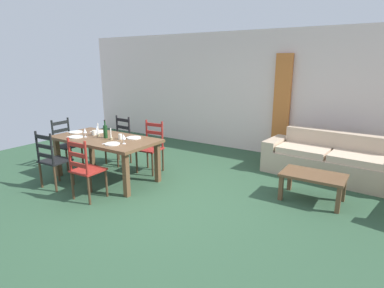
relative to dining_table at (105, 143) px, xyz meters
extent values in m
cube|color=#2C4C34|center=(1.29, -0.11, -0.67)|extent=(9.60, 9.60, 0.02)
cube|color=beige|center=(1.29, 3.19, 0.69)|extent=(9.60, 0.16, 2.70)
cube|color=#C86E30|center=(2.11, 3.05, 0.44)|extent=(0.35, 0.08, 2.20)
cube|color=brown|center=(0.00, 0.00, 0.06)|extent=(1.90, 0.96, 0.05)
cube|color=brown|center=(-0.85, -0.38, -0.31)|extent=(0.08, 0.08, 0.70)
cube|color=brown|center=(0.85, -0.38, -0.31)|extent=(0.08, 0.08, 0.70)
cube|color=brown|center=(-0.85, 0.38, -0.31)|extent=(0.08, 0.08, 0.70)
cube|color=brown|center=(0.85, 0.38, -0.31)|extent=(0.08, 0.08, 0.70)
cube|color=black|center=(-0.43, -0.71, -0.22)|extent=(0.44, 0.42, 0.03)
cylinder|color=#483220|center=(-0.62, -0.55, -0.45)|extent=(0.04, 0.04, 0.43)
cylinder|color=#483220|center=(-0.26, -0.53, -0.45)|extent=(0.04, 0.04, 0.43)
cylinder|color=#483220|center=(-0.60, -0.89, -0.45)|extent=(0.04, 0.04, 0.43)
cylinder|color=#483220|center=(-0.24, -0.87, -0.45)|extent=(0.04, 0.04, 0.43)
cylinder|color=black|center=(-0.60, -0.89, 0.05)|extent=(0.04, 0.04, 0.50)
cylinder|color=black|center=(-0.24, -0.87, 0.05)|extent=(0.04, 0.04, 0.50)
cube|color=black|center=(-0.42, -0.88, -0.08)|extent=(0.38, 0.05, 0.06)
cube|color=black|center=(-0.42, -0.88, 0.07)|extent=(0.38, 0.05, 0.06)
cube|color=black|center=(-0.42, -0.88, 0.22)|extent=(0.38, 0.05, 0.06)
cube|color=maroon|center=(0.41, -0.72, -0.22)|extent=(0.43, 0.41, 0.03)
cylinder|color=#483220|center=(0.23, -0.56, -0.45)|extent=(0.04, 0.04, 0.43)
cylinder|color=#483220|center=(0.59, -0.55, -0.45)|extent=(0.04, 0.04, 0.43)
cylinder|color=#483220|center=(0.24, -0.90, -0.45)|extent=(0.04, 0.04, 0.43)
cylinder|color=#483220|center=(0.60, -0.89, -0.45)|extent=(0.04, 0.04, 0.43)
cylinder|color=maroon|center=(0.24, -0.90, 0.05)|extent=(0.04, 0.04, 0.50)
cylinder|color=maroon|center=(0.60, -0.89, 0.05)|extent=(0.04, 0.04, 0.50)
cube|color=maroon|center=(0.42, -0.89, -0.08)|extent=(0.38, 0.03, 0.06)
cube|color=maroon|center=(0.42, -0.89, 0.07)|extent=(0.38, 0.03, 0.06)
cube|color=maroon|center=(0.42, -0.89, 0.22)|extent=(0.38, 0.03, 0.06)
cube|color=black|center=(-0.47, 0.73, -0.22)|extent=(0.44, 0.42, 0.03)
cylinder|color=#483220|center=(-0.29, 0.55, -0.45)|extent=(0.04, 0.04, 0.43)
cylinder|color=#483220|center=(-0.65, 0.57, -0.45)|extent=(0.04, 0.04, 0.43)
cylinder|color=#483220|center=(-0.28, 0.89, -0.45)|extent=(0.04, 0.04, 0.43)
cylinder|color=#483220|center=(-0.64, 0.91, -0.45)|extent=(0.04, 0.04, 0.43)
cylinder|color=black|center=(-0.28, 0.89, 0.05)|extent=(0.04, 0.04, 0.50)
cylinder|color=black|center=(-0.64, 0.91, 0.05)|extent=(0.04, 0.04, 0.50)
cube|color=black|center=(-0.46, 0.90, -0.08)|extent=(0.38, 0.04, 0.06)
cube|color=black|center=(-0.46, 0.90, 0.07)|extent=(0.38, 0.04, 0.06)
cube|color=black|center=(-0.46, 0.90, 0.22)|extent=(0.38, 0.04, 0.06)
cube|color=maroon|center=(0.41, 0.69, -0.22)|extent=(0.45, 0.43, 0.03)
cylinder|color=#483220|center=(0.60, 0.53, -0.45)|extent=(0.04, 0.04, 0.43)
cylinder|color=#483220|center=(0.25, 0.51, -0.45)|extent=(0.04, 0.04, 0.43)
cylinder|color=#483220|center=(0.58, 0.87, -0.45)|extent=(0.04, 0.04, 0.43)
cylinder|color=#483220|center=(0.22, 0.85, -0.45)|extent=(0.04, 0.04, 0.43)
cylinder|color=maroon|center=(0.58, 0.87, 0.05)|extent=(0.04, 0.04, 0.50)
cylinder|color=maroon|center=(0.22, 0.85, 0.05)|extent=(0.04, 0.04, 0.50)
cube|color=maroon|center=(0.40, 0.86, -0.08)|extent=(0.38, 0.05, 0.06)
cube|color=maroon|center=(0.40, 0.86, 0.07)|extent=(0.38, 0.05, 0.06)
cube|color=maroon|center=(0.40, 0.86, 0.22)|extent=(0.38, 0.05, 0.06)
cube|color=black|center=(-1.08, 0.02, -0.22)|extent=(0.41, 0.43, 0.03)
cylinder|color=#483220|center=(-0.92, 0.20, -0.45)|extent=(0.04, 0.04, 0.43)
cylinder|color=#483220|center=(-0.91, -0.16, -0.45)|extent=(0.04, 0.04, 0.43)
cylinder|color=#483220|center=(-1.26, 0.19, -0.45)|extent=(0.04, 0.04, 0.43)
cylinder|color=#483220|center=(-1.25, -0.17, -0.45)|extent=(0.04, 0.04, 0.43)
cylinder|color=black|center=(-1.26, 0.19, 0.05)|extent=(0.04, 0.04, 0.50)
cylinder|color=black|center=(-1.25, -0.17, 0.05)|extent=(0.04, 0.04, 0.50)
cube|color=black|center=(-1.25, 0.01, -0.08)|extent=(0.03, 0.38, 0.06)
cube|color=black|center=(-1.25, 0.01, 0.07)|extent=(0.03, 0.38, 0.06)
cube|color=black|center=(-1.25, 0.01, 0.22)|extent=(0.03, 0.38, 0.06)
cylinder|color=white|center=(-0.45, -0.25, 0.10)|extent=(0.24, 0.24, 0.02)
cube|color=silver|center=(-0.60, -0.25, 0.09)|extent=(0.03, 0.17, 0.01)
cylinder|color=white|center=(0.45, -0.25, 0.10)|extent=(0.24, 0.24, 0.02)
cube|color=silver|center=(0.30, -0.25, 0.09)|extent=(0.02, 0.17, 0.01)
cylinder|color=white|center=(-0.45, 0.25, 0.10)|extent=(0.24, 0.24, 0.02)
cube|color=silver|center=(-0.60, 0.25, 0.09)|extent=(0.02, 0.17, 0.01)
cylinder|color=white|center=(0.45, 0.25, 0.10)|extent=(0.24, 0.24, 0.02)
cube|color=silver|center=(0.30, 0.25, 0.09)|extent=(0.02, 0.17, 0.01)
cylinder|color=white|center=(-0.78, 0.00, 0.10)|extent=(0.24, 0.24, 0.02)
cube|color=silver|center=(-0.93, 0.00, 0.09)|extent=(0.02, 0.17, 0.01)
cylinder|color=#143819|center=(0.02, 0.01, 0.20)|extent=(0.07, 0.07, 0.22)
cylinder|color=#143819|center=(0.02, 0.01, 0.35)|extent=(0.02, 0.02, 0.08)
cylinder|color=black|center=(0.02, 0.01, 0.39)|extent=(0.03, 0.03, 0.02)
cylinder|color=white|center=(-0.33, -0.15, 0.09)|extent=(0.06, 0.06, 0.01)
cylinder|color=white|center=(-0.33, -0.15, 0.13)|extent=(0.01, 0.01, 0.07)
cone|color=white|center=(-0.33, -0.15, 0.21)|extent=(0.06, 0.06, 0.08)
cylinder|color=white|center=(0.58, -0.12, 0.09)|extent=(0.06, 0.06, 0.01)
cylinder|color=white|center=(0.58, -0.12, 0.13)|extent=(0.01, 0.01, 0.07)
cone|color=white|center=(0.58, -0.12, 0.21)|extent=(0.06, 0.06, 0.08)
cylinder|color=white|center=(-0.33, 0.13, 0.09)|extent=(0.06, 0.06, 0.01)
cylinder|color=white|center=(-0.33, 0.13, 0.13)|extent=(0.01, 0.01, 0.07)
cone|color=white|center=(-0.33, 0.13, 0.21)|extent=(0.06, 0.06, 0.08)
cylinder|color=silver|center=(0.30, 0.07, 0.13)|extent=(0.07, 0.07, 0.09)
cylinder|color=silver|center=(-0.32, 0.04, 0.13)|extent=(0.07, 0.07, 0.09)
cylinder|color=#998C66|center=(-0.18, 0.02, 0.11)|extent=(0.05, 0.05, 0.04)
cylinder|color=white|center=(-0.18, 0.02, 0.23)|extent=(0.02, 0.02, 0.20)
cylinder|color=#998C66|center=(0.20, -0.04, 0.11)|extent=(0.05, 0.05, 0.04)
cylinder|color=white|center=(0.20, -0.04, 0.21)|extent=(0.02, 0.02, 0.16)
cube|color=tan|center=(3.31, 2.18, -0.46)|extent=(1.86, 0.93, 0.40)
cube|color=tan|center=(3.34, 2.48, -0.26)|extent=(1.81, 0.34, 0.80)
cube|color=tan|center=(2.30, 2.25, -0.37)|extent=(0.30, 0.82, 0.58)
cube|color=beige|center=(3.76, 2.09, -0.20)|extent=(0.91, 0.70, 0.12)
cube|color=beige|center=(2.86, 2.16, -0.20)|extent=(0.91, 0.70, 0.12)
cube|color=brown|center=(3.29, 1.03, -0.26)|extent=(0.90, 0.56, 0.04)
cube|color=brown|center=(2.89, 0.80, -0.47)|extent=(0.06, 0.06, 0.38)
cube|color=brown|center=(3.69, 0.80, -0.47)|extent=(0.06, 0.06, 0.38)
cube|color=brown|center=(2.89, 1.26, -0.47)|extent=(0.06, 0.06, 0.38)
cube|color=brown|center=(3.69, 1.26, -0.47)|extent=(0.06, 0.06, 0.38)
camera|label=1|loc=(4.18, -3.67, 1.37)|focal=29.70mm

